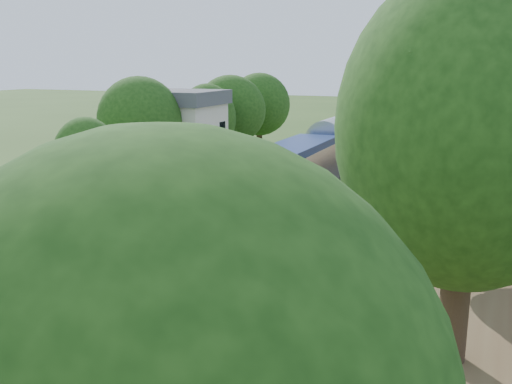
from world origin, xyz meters
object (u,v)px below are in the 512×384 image
at_px(train, 394,125).
at_px(signal_platform, 61,226).
at_px(signal_farside, 395,155).
at_px(lamppost_far, 160,214).
at_px(station_building, 173,135).
at_px(signal_gantry, 407,111).

bearing_deg(train, signal_platform, -92.84).
bearing_deg(signal_farside, lamppost_far, -124.42).
bearing_deg(signal_farside, train, 99.80).
xyz_separation_m(lamppost_far, signal_farside, (9.84, 14.35, 1.73)).
xyz_separation_m(station_building, signal_gantry, (16.47, 24.99, 0.73)).
distance_m(station_building, signal_gantry, 29.94).
distance_m(train, signal_farside, 36.48).
xyz_separation_m(signal_platform, signal_farside, (9.10, 22.55, 0.09)).
relative_size(signal_gantry, signal_farside, 1.25).
relative_size(train, signal_platform, 17.54).
bearing_deg(signal_gantry, train, 110.12).
bearing_deg(signal_gantry, lamppost_far, -97.99).
bearing_deg(station_building, lamppost_far, -60.79).
xyz_separation_m(station_building, signal_farside, (20.20, -4.17, 0.12)).
distance_m(lamppost_far, signal_farside, 17.49).
distance_m(train, lamppost_far, 50.39).
bearing_deg(signal_farside, signal_gantry, 97.29).
bearing_deg(station_building, signal_gantry, 56.62).
bearing_deg(signal_platform, lamppost_far, 95.14).
bearing_deg(signal_farside, station_building, 168.33).
xyz_separation_m(station_building, lamppost_far, (10.36, -18.53, -1.60)).
distance_m(signal_gantry, lamppost_far, 44.01).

